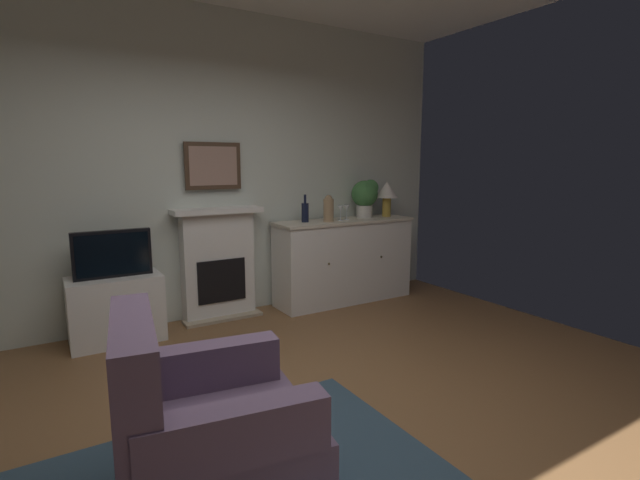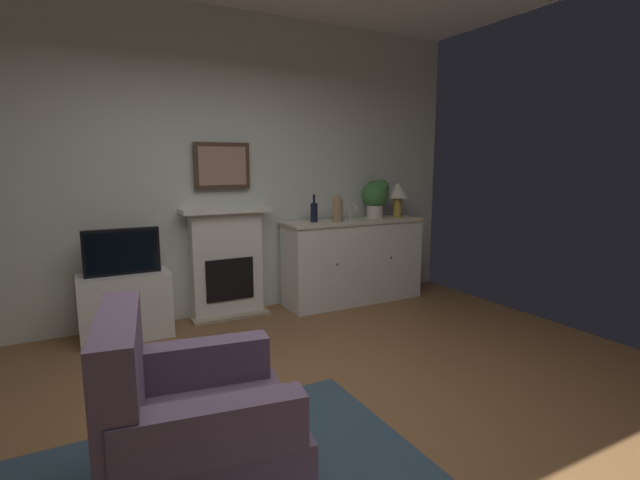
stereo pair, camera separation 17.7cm
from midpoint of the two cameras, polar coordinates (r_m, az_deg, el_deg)
ground_plane at (r=2.92m, az=0.89°, el=-23.20°), size 5.86×4.80×0.10m
wall_rear at (r=4.68m, az=-13.48°, el=8.74°), size 5.86×0.06×2.98m
fireplace_unit at (r=4.71m, az=-10.34°, el=-2.72°), size 0.87×0.30×1.10m
framed_picture at (r=4.65m, az=-10.86°, el=8.94°), size 0.55×0.04×0.45m
sideboard_cabinet at (r=5.16m, az=5.08°, el=-2.56°), size 1.59×0.49×0.92m
table_lamp at (r=5.41m, az=10.50°, el=5.74°), size 0.26×0.26×0.40m
wine_bottle at (r=4.87m, az=0.29°, el=3.48°), size 0.08×0.08×0.29m
wine_glass_left at (r=4.99m, az=4.71°, el=3.76°), size 0.07×0.07×0.16m
wine_glass_center at (r=5.09m, az=5.50°, el=3.85°), size 0.07×0.07×0.16m
vase_decorative at (r=4.90m, az=3.21°, el=3.88°), size 0.11×0.11×0.28m
tv_cabinet at (r=4.43m, az=-21.76°, el=-7.51°), size 0.75×0.42×0.57m
tv_set at (r=4.30m, az=-22.11°, el=-1.36°), size 0.62×0.07×0.40m
potted_plant_small at (r=5.28m, az=7.86°, el=5.48°), size 0.30×0.30×0.43m
armchair at (r=2.25m, az=-13.42°, el=-21.40°), size 0.91×0.88×0.92m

